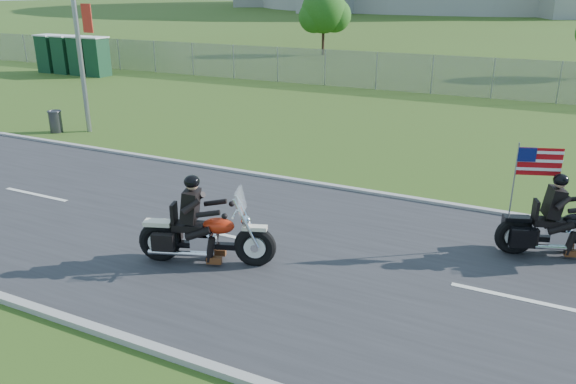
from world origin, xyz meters
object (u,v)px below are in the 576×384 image
at_px(motorcycle_follow, 563,229).
at_px(trash_can, 56,122).
at_px(porta_toilet_a, 97,58).
at_px(motorcycle_lead, 204,237).
at_px(porta_toilet_c, 64,55).
at_px(porta_toilet_d, 49,54).
at_px(porta_toilet_b, 81,56).

height_order(motorcycle_follow, trash_can, motorcycle_follow).
height_order(porta_toilet_a, trash_can, porta_toilet_a).
bearing_deg(motorcycle_follow, motorcycle_lead, -170.72).
bearing_deg(porta_toilet_c, porta_toilet_a, 0.00).
relative_size(porta_toilet_c, trash_can, 2.83).
height_order(porta_toilet_d, motorcycle_follow, porta_toilet_d).
height_order(porta_toilet_c, porta_toilet_d, same).
bearing_deg(porta_toilet_b, porta_toilet_a, 0.00).
bearing_deg(trash_can, porta_toilet_b, 131.67).
bearing_deg(porta_toilet_a, porta_toilet_c, 180.00).
bearing_deg(porta_toilet_b, porta_toilet_c, 180.00).
xyz_separation_m(porta_toilet_a, porta_toilet_d, (-4.20, 0.00, 0.00)).
height_order(porta_toilet_c, motorcycle_lead, porta_toilet_c).
relative_size(porta_toilet_c, motorcycle_follow, 0.89).
distance_m(porta_toilet_b, motorcycle_follow, 31.71).
distance_m(motorcycle_follow, trash_can, 17.95).
bearing_deg(porta_toilet_c, porta_toilet_d, 180.00).
distance_m(porta_toilet_a, motorcycle_follow, 30.47).
bearing_deg(motorcycle_lead, porta_toilet_a, 118.37).
relative_size(porta_toilet_b, motorcycle_follow, 0.89).
height_order(porta_toilet_c, trash_can, porta_toilet_c).
height_order(porta_toilet_b, trash_can, porta_toilet_b).
height_order(motorcycle_lead, motorcycle_follow, motorcycle_follow).
height_order(porta_toilet_d, trash_can, porta_toilet_d).
bearing_deg(porta_toilet_b, porta_toilet_d, 180.00).
relative_size(porta_toilet_d, motorcycle_lead, 0.85).
xyz_separation_m(porta_toilet_a, trash_can, (8.97, -11.65, -0.74)).
relative_size(motorcycle_lead, motorcycle_follow, 1.04).
xyz_separation_m(porta_toilet_d, motorcycle_follow, (30.85, -14.77, -0.54)).
relative_size(porta_toilet_d, trash_can, 2.83).
xyz_separation_m(porta_toilet_a, motorcycle_lead, (20.26, -18.26, -0.56)).
height_order(porta_toilet_b, motorcycle_lead, porta_toilet_b).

